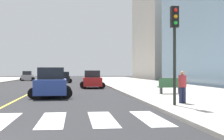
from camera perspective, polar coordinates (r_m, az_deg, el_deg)
sidewalk_kerb_east at (r=29.08m, az=10.73°, el=-3.52°), size 10.00×120.00×0.15m
lane_divider_paint at (r=47.85m, az=-10.92°, el=-2.30°), size 0.16×80.00×0.01m
parking_garage_concrete at (r=75.98m, az=12.00°, el=6.70°), size 18.00×24.00×21.76m
car_silver_nearest at (r=61.39m, az=-14.84°, el=-1.06°), size 2.55×4.01×1.77m
car_red_second at (r=33.37m, az=-3.57°, el=-1.76°), size 2.58×4.11×1.83m
car_blue_third at (r=22.05m, az=-10.80°, el=-2.34°), size 2.89×4.55×2.00m
car_black_fourth at (r=48.95m, az=-8.48°, el=-1.35°), size 2.32×3.72×1.66m
traffic_light_near_corner at (r=15.47m, az=11.10°, el=6.04°), size 0.36×0.41×4.67m
park_bench at (r=23.23m, az=10.41°, el=-2.84°), size 1.81×0.61×1.12m
pedestrian_waiting_east at (r=16.46m, az=12.43°, el=-2.69°), size 0.40×0.40×1.62m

